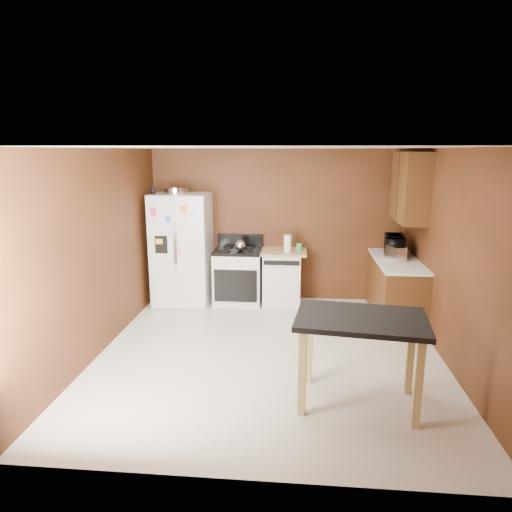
# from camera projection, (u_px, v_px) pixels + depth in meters

# --- Properties ---
(floor) EXTENTS (4.50, 4.50, 0.00)m
(floor) POSITION_uv_depth(u_px,v_px,m) (269.00, 353.00, 5.68)
(floor) COLOR silver
(floor) RESTS_ON ground
(ceiling) EXTENTS (4.50, 4.50, 0.00)m
(ceiling) POSITION_uv_depth(u_px,v_px,m) (271.00, 148.00, 5.11)
(ceiling) COLOR white
(ceiling) RESTS_ON ground
(wall_back) EXTENTS (4.20, 0.00, 4.20)m
(wall_back) POSITION_uv_depth(u_px,v_px,m) (278.00, 225.00, 7.58)
(wall_back) COLOR #582917
(wall_back) RESTS_ON ground
(wall_front) EXTENTS (4.20, 0.00, 4.20)m
(wall_front) POSITION_uv_depth(u_px,v_px,m) (250.00, 328.00, 3.21)
(wall_front) COLOR #582917
(wall_front) RESTS_ON ground
(wall_left) EXTENTS (0.00, 4.50, 4.50)m
(wall_left) POSITION_uv_depth(u_px,v_px,m) (99.00, 252.00, 5.58)
(wall_left) COLOR #582917
(wall_left) RESTS_ON ground
(wall_right) EXTENTS (0.00, 4.50, 4.50)m
(wall_right) POSITION_uv_depth(u_px,v_px,m) (453.00, 260.00, 5.21)
(wall_right) COLOR #582917
(wall_right) RESTS_ON ground
(roasting_pan) EXTENTS (0.38, 0.38, 0.09)m
(roasting_pan) POSITION_uv_depth(u_px,v_px,m) (176.00, 190.00, 7.24)
(roasting_pan) COLOR silver
(roasting_pan) RESTS_ON refrigerator
(pen_cup) EXTENTS (0.07, 0.07, 0.11)m
(pen_cup) POSITION_uv_depth(u_px,v_px,m) (153.00, 191.00, 7.10)
(pen_cup) COLOR black
(pen_cup) RESTS_ON refrigerator
(kettle) EXTENTS (0.18, 0.18, 0.18)m
(kettle) POSITION_uv_depth(u_px,v_px,m) (240.00, 246.00, 7.27)
(kettle) COLOR silver
(kettle) RESTS_ON gas_range
(paper_towel) EXTENTS (0.13, 0.13, 0.27)m
(paper_towel) POSITION_uv_depth(u_px,v_px,m) (288.00, 244.00, 7.22)
(paper_towel) COLOR white
(paper_towel) RESTS_ON dishwasher
(green_canister) EXTENTS (0.12, 0.12, 0.11)m
(green_canister) POSITION_uv_depth(u_px,v_px,m) (299.00, 247.00, 7.37)
(green_canister) COLOR green
(green_canister) RESTS_ON dishwasher
(toaster) EXTENTS (0.27, 0.33, 0.21)m
(toaster) POSITION_uv_depth(u_px,v_px,m) (396.00, 253.00, 6.65)
(toaster) COLOR silver
(toaster) RESTS_ON right_cabinets
(microwave) EXTENTS (0.40, 0.55, 0.28)m
(microwave) POSITION_uv_depth(u_px,v_px,m) (394.00, 246.00, 6.97)
(microwave) COLOR black
(microwave) RESTS_ON right_cabinets
(refrigerator) EXTENTS (0.90, 0.80, 1.80)m
(refrigerator) POSITION_uv_depth(u_px,v_px,m) (182.00, 249.00, 7.42)
(refrigerator) COLOR white
(refrigerator) RESTS_ON ground
(gas_range) EXTENTS (0.76, 0.68, 1.10)m
(gas_range) POSITION_uv_depth(u_px,v_px,m) (238.00, 275.00, 7.50)
(gas_range) COLOR white
(gas_range) RESTS_ON ground
(dishwasher) EXTENTS (0.78, 0.63, 0.89)m
(dishwasher) POSITION_uv_depth(u_px,v_px,m) (282.00, 277.00, 7.46)
(dishwasher) COLOR white
(dishwasher) RESTS_ON ground
(right_cabinets) EXTENTS (0.63, 1.58, 2.45)m
(right_cabinets) POSITION_uv_depth(u_px,v_px,m) (400.00, 258.00, 6.75)
(right_cabinets) COLOR #5B2E19
(right_cabinets) RESTS_ON ground
(island) EXTENTS (1.33, 0.97, 0.91)m
(island) POSITION_uv_depth(u_px,v_px,m) (361.00, 330.00, 4.41)
(island) COLOR black
(island) RESTS_ON ground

